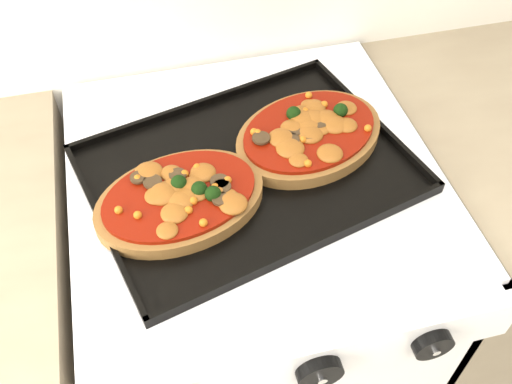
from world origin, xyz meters
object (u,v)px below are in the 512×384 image
object	(u,v)px
baking_tray	(248,168)
pizza_left	(180,198)
pizza_right	(309,133)
stove	(255,309)

from	to	relation	value
baking_tray	pizza_left	world-z (taller)	pizza_left
baking_tray	pizza_right	distance (m)	0.12
stove	baking_tray	distance (m)	0.47
baking_tray	stove	bearing A→B (deg)	17.93
stove	pizza_left	world-z (taller)	pizza_left
stove	pizza_left	xyz separation A→B (m)	(-0.13, -0.06, 0.48)
pizza_left	baking_tray	bearing A→B (deg)	23.09
stove	pizza_right	world-z (taller)	pizza_right
baking_tray	pizza_left	size ratio (longest dim) A/B	1.89
pizza_right	stove	bearing A→B (deg)	-163.96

